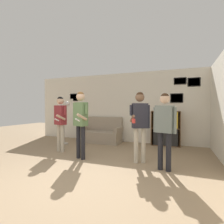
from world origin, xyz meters
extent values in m
plane|color=#937A5B|center=(0.00, 0.00, 0.00)|extent=(20.00, 20.00, 0.00)
cube|color=silver|center=(0.00, 4.21, 1.35)|extent=(8.15, 0.06, 2.70)
cube|color=black|center=(-2.43, 4.17, 1.85)|extent=(0.40, 0.02, 0.22)
cube|color=beige|center=(-2.43, 4.16, 1.85)|extent=(0.35, 0.01, 0.18)
cube|color=black|center=(1.82, 4.17, 1.68)|extent=(0.42, 0.02, 0.33)
cube|color=beige|center=(1.82, 4.16, 1.68)|extent=(0.38, 0.01, 0.29)
cube|color=black|center=(1.92, 4.17, 2.27)|extent=(0.41, 0.02, 0.24)
cube|color=gray|center=(1.92, 4.16, 2.27)|extent=(0.37, 0.01, 0.20)
cube|color=black|center=(2.37, 4.17, 2.22)|extent=(0.40, 0.02, 0.30)
cube|color=#B2B2BC|center=(2.37, 4.16, 2.22)|extent=(0.35, 0.01, 0.26)
cube|color=black|center=(-2.36, 4.17, 1.75)|extent=(0.24, 0.02, 0.21)
cube|color=gray|center=(-2.36, 4.16, 1.75)|extent=(0.20, 0.01, 0.17)
cube|color=gray|center=(-0.98, 3.74, 0.05)|extent=(1.67, 0.80, 0.10)
cube|color=gray|center=(-0.98, 3.74, 0.26)|extent=(1.61, 0.74, 0.32)
cube|color=gray|center=(-0.98, 4.07, 0.69)|extent=(1.61, 0.14, 0.54)
cube|color=gray|center=(-1.75, 3.74, 0.51)|extent=(0.12, 0.74, 0.18)
cube|color=gray|center=(-0.20, 3.74, 0.51)|extent=(0.12, 0.74, 0.18)
cube|color=brown|center=(0.98, 3.99, 0.61)|extent=(0.02, 0.30, 1.22)
cube|color=brown|center=(1.95, 3.99, 0.61)|extent=(0.02, 0.30, 1.22)
cube|color=brown|center=(1.46, 4.13, 0.61)|extent=(0.99, 0.01, 1.22)
cube|color=brown|center=(1.46, 3.99, 0.01)|extent=(0.94, 0.30, 0.02)
cube|color=brown|center=(1.46, 3.99, 1.21)|extent=(0.94, 0.30, 0.02)
cube|color=brown|center=(1.46, 3.99, 0.61)|extent=(0.94, 0.30, 0.02)
cube|color=black|center=(1.46, 3.98, 0.30)|extent=(0.81, 0.26, 0.56)
cube|color=gold|center=(1.46, 3.98, 0.91)|extent=(0.81, 0.26, 0.56)
cylinder|color=#ADA89E|center=(-2.06, 2.95, 0.01)|extent=(0.28, 0.28, 0.03)
cylinder|color=#ADA89E|center=(-2.06, 2.95, 0.79)|extent=(0.03, 0.03, 1.51)
cylinder|color=#ADA89E|center=(-1.99, 2.95, 1.51)|extent=(0.02, 0.16, 0.02)
sphere|color=silver|center=(-1.92, 2.95, 1.48)|extent=(0.18, 0.18, 0.18)
cylinder|color=#ADA89E|center=(-2.13, 2.95, 1.41)|extent=(0.02, 0.16, 0.02)
sphere|color=silver|center=(-2.20, 2.95, 1.38)|extent=(0.18, 0.18, 0.18)
cylinder|color=#B7AD99|center=(-1.55, 1.99, 0.41)|extent=(0.11, 0.11, 0.82)
cylinder|color=#B7AD99|center=(-1.38, 1.94, 0.41)|extent=(0.11, 0.11, 0.82)
cube|color=maroon|center=(-1.46, 1.97, 1.12)|extent=(0.40, 0.30, 0.58)
sphere|color=#D1A889|center=(-1.46, 1.97, 1.55)|extent=(0.21, 0.21, 0.21)
sphere|color=black|center=(-1.46, 1.97, 1.59)|extent=(0.18, 0.18, 0.18)
cylinder|color=maroon|center=(-1.26, 1.90, 1.24)|extent=(0.07, 0.07, 0.25)
cylinder|color=#D1A889|center=(-1.30, 1.77, 1.06)|extent=(0.15, 0.31, 0.18)
cylinder|color=white|center=(-1.34, 1.64, 0.99)|extent=(0.07, 0.15, 0.09)
cylinder|color=maroon|center=(-1.67, 2.03, 1.09)|extent=(0.07, 0.07, 0.55)
cylinder|color=black|center=(-0.57, 1.56, 0.43)|extent=(0.11, 0.11, 0.86)
cylinder|color=black|center=(-0.40, 1.50, 0.43)|extent=(0.11, 0.11, 0.86)
cube|color=#5B7A4C|center=(-0.48, 1.53, 1.17)|extent=(0.40, 0.30, 0.61)
sphere|color=#D1A889|center=(-0.48, 1.53, 1.62)|extent=(0.22, 0.22, 0.22)
sphere|color=brown|center=(-0.48, 1.53, 1.66)|extent=(0.19, 0.19, 0.19)
cylinder|color=#5B7A4C|center=(-0.28, 1.47, 1.31)|extent=(0.07, 0.07, 0.26)
cylinder|color=#D1A889|center=(-0.32, 1.33, 1.11)|extent=(0.15, 0.32, 0.19)
cylinder|color=white|center=(-0.36, 1.19, 1.04)|extent=(0.07, 0.14, 0.09)
cylinder|color=#5B7A4C|center=(-0.69, 1.59, 1.15)|extent=(0.07, 0.07, 0.58)
cylinder|color=#B7AD99|center=(0.94, 1.73, 0.42)|extent=(0.11, 0.11, 0.84)
cylinder|color=#B7AD99|center=(1.10, 1.81, 0.42)|extent=(0.11, 0.11, 0.84)
cube|color=#282833|center=(1.02, 1.77, 1.14)|extent=(0.41, 0.34, 0.60)
sphere|color=brown|center=(1.02, 1.77, 1.59)|extent=(0.22, 0.22, 0.22)
sphere|color=#382314|center=(1.02, 1.77, 1.63)|extent=(0.19, 0.19, 0.19)
cylinder|color=#282833|center=(1.21, 1.87, 1.12)|extent=(0.07, 0.07, 0.56)
cylinder|color=#282833|center=(0.83, 1.67, 1.28)|extent=(0.07, 0.07, 0.25)
cylinder|color=brown|center=(0.90, 1.54, 1.08)|extent=(0.20, 0.30, 0.19)
cylinder|color=red|center=(0.96, 1.42, 1.04)|extent=(0.08, 0.08, 0.10)
cylinder|color=black|center=(1.54, 1.47, 0.40)|extent=(0.11, 0.11, 0.81)
cylinder|color=black|center=(1.71, 1.41, 0.40)|extent=(0.11, 0.11, 0.81)
cube|color=slate|center=(1.63, 1.44, 1.10)|extent=(0.40, 0.30, 0.57)
sphere|color=#D1A889|center=(1.63, 1.44, 1.52)|extent=(0.21, 0.21, 0.21)
sphere|color=#382314|center=(1.63, 1.44, 1.56)|extent=(0.18, 0.18, 0.18)
cylinder|color=slate|center=(1.83, 1.38, 1.07)|extent=(0.07, 0.07, 0.54)
cylinder|color=slate|center=(1.42, 1.50, 1.07)|extent=(0.07, 0.07, 0.54)
cylinder|color=#3D6638|center=(-1.53, 3.05, 0.09)|extent=(0.07, 0.07, 0.17)
cylinder|color=#3D6638|center=(-1.53, 3.05, 0.21)|extent=(0.03, 0.03, 0.07)
camera|label=1|loc=(1.93, -2.40, 1.33)|focal=28.00mm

